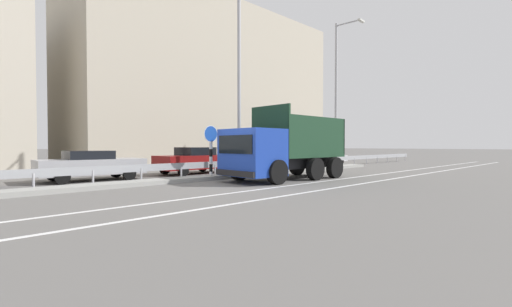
{
  "coord_description": "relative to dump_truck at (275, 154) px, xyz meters",
  "views": [
    {
      "loc": [
        -9.05,
        -10.74,
        1.64
      ],
      "look_at": [
        2.72,
        1.31,
        1.23
      ],
      "focal_mm": 24.0,
      "sensor_mm": 36.0,
      "label": 1
    }
  ],
  "objects": [
    {
      "name": "ground_plane",
      "position": [
        -2.72,
        -0.01,
        -1.24
      ],
      "size": [
        320.0,
        320.0,
        0.0
      ],
      "primitive_type": "plane",
      "color": "#605E5B"
    },
    {
      "name": "lane_strip_0",
      "position": [
        0.8,
        -1.82,
        -1.24
      ],
      "size": [
        54.23,
        0.16,
        0.01
      ],
      "primitive_type": "cube",
      "color": "silver",
      "rests_on": "ground_plane"
    },
    {
      "name": "lane_strip_1",
      "position": [
        0.8,
        -3.52,
        -1.24
      ],
      "size": [
        54.23,
        0.16,
        0.01
      ],
      "primitive_type": "cube",
      "color": "silver",
      "rests_on": "ground_plane"
    },
    {
      "name": "median_island",
      "position": [
        -2.72,
        2.61,
        -1.15
      ],
      "size": [
        29.83,
        1.1,
        0.18
      ],
      "primitive_type": "cube",
      "color": "gray",
      "rests_on": "ground_plane"
    },
    {
      "name": "median_guardrail",
      "position": [
        -2.72,
        3.76,
        -0.67
      ],
      "size": [
        54.23,
        0.09,
        0.78
      ],
      "color": "#9EA0A5",
      "rests_on": "ground_plane"
    },
    {
      "name": "dump_truck",
      "position": [
        0.0,
        0.0,
        0.0
      ],
      "size": [
        6.6,
        2.89,
        3.46
      ],
      "rotation": [
        0.0,
        0.0,
        1.55
      ],
      "color": "#19389E",
      "rests_on": "ground_plane"
    },
    {
      "name": "median_road_sign",
      "position": [
        -1.77,
        2.61,
        0.16
      ],
      "size": [
        0.8,
        0.16,
        2.6
      ],
      "color": "white",
      "rests_on": "ground_plane"
    },
    {
      "name": "street_lamp_2",
      "position": [
        -0.04,
        2.39,
        4.41
      ],
      "size": [
        0.71,
        2.04,
        10.35
      ],
      "color": "#ADADB2",
      "rests_on": "ground_plane"
    },
    {
      "name": "street_lamp_3",
      "position": [
        9.23,
        2.5,
        4.33
      ],
      "size": [
        0.71,
        2.04,
        10.2
      ],
      "color": "#ADADB2",
      "rests_on": "ground_plane"
    },
    {
      "name": "parked_car_3",
      "position": [
        -6.18,
        5.9,
        -0.51
      ],
      "size": [
        4.62,
        2.2,
        1.39
      ],
      "rotation": [
        0.0,
        0.0,
        -1.63
      ],
      "color": "#A3A3A8",
      "rests_on": "ground_plane"
    },
    {
      "name": "parked_car_4",
      "position": [
        -0.6,
        5.79,
        -0.46
      ],
      "size": [
        4.42,
        2.12,
        1.52
      ],
      "rotation": [
        0.0,
        0.0,
        1.62
      ],
      "color": "maroon",
      "rests_on": "ground_plane"
    },
    {
      "name": "parked_car_5",
      "position": [
        5.45,
        5.42,
        -0.46
      ],
      "size": [
        4.8,
        2.25,
        1.54
      ],
      "rotation": [
        0.0,
        0.0,
        1.65
      ],
      "color": "navy",
      "rests_on": "ground_plane"
    },
    {
      "name": "parked_car_6",
      "position": [
        11.92,
        5.72,
        -0.58
      ],
      "size": [
        4.98,
        2.08,
        1.29
      ],
      "rotation": [
        0.0,
        0.0,
        -1.66
      ],
      "color": "silver",
      "rests_on": "ground_plane"
    },
    {
      "name": "background_building_1",
      "position": [
        6.92,
        14.7,
        5.56
      ],
      "size": [
        23.62,
        8.84,
        13.6
      ],
      "primitive_type": "cube",
      "color": "#B7AD99",
      "rests_on": "ground_plane"
    },
    {
      "name": "church_tower",
      "position": [
        11.74,
        29.03,
        4.45
      ],
      "size": [
        3.6,
        3.6,
        12.54
      ],
      "color": "silver",
      "rests_on": "ground_plane"
    }
  ]
}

